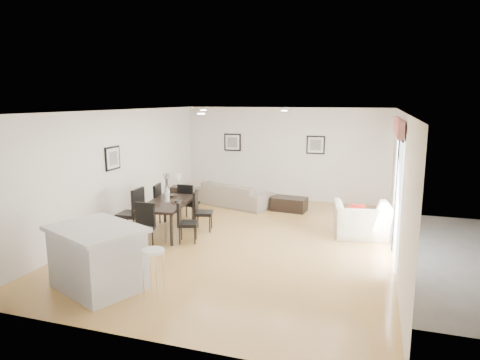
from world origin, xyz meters
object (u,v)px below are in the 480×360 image
(coffee_table, at_px, (289,204))
(dining_table, at_px, (167,205))
(sofa, at_px, (233,194))
(dining_chair_wnear, at_px, (134,210))
(side_table, at_px, (179,196))
(dining_chair_foot, at_px, (188,200))
(kitchen_island, at_px, (97,257))
(dining_chair_wfar, at_px, (153,202))
(dining_chair_efar, at_px, (200,209))
(armchair, at_px, (362,220))
(bar_stool, at_px, (153,256))
(dining_chair_head, at_px, (143,224))
(dining_chair_enear, at_px, (184,219))

(coffee_table, bearing_deg, dining_table, -122.43)
(sofa, bearing_deg, dining_chair_wnear, 87.78)
(coffee_table, bearing_deg, side_table, -168.14)
(dining_chair_foot, xyz_separation_m, coffee_table, (2.18, 1.68, -0.33))
(dining_chair_foot, relative_size, kitchen_island, 0.53)
(dining_chair_wfar, relative_size, dining_chair_efar, 1.10)
(kitchen_island, bearing_deg, armchair, 68.67)
(dining_chair_wnear, bearing_deg, dining_chair_wfar, 178.65)
(side_table, distance_m, bar_stool, 5.72)
(bar_stool, bearing_deg, dining_chair_wnear, 126.94)
(dining_chair_efar, distance_m, coffee_table, 2.83)
(dining_chair_wnear, xyz_separation_m, dining_chair_efar, (1.19, 0.83, -0.09))
(dining_chair_wfar, bearing_deg, dining_chair_head, 11.43)
(sofa, relative_size, dining_chair_wfar, 2.20)
(armchair, height_order, dining_chair_efar, dining_chair_efar)
(dining_table, relative_size, side_table, 3.37)
(dining_chair_enear, xyz_separation_m, dining_chair_efar, (-0.00, 0.85, 0.01))
(dining_chair_wfar, relative_size, dining_chair_head, 1.08)
(sofa, distance_m, side_table, 1.53)
(dining_chair_wnear, height_order, side_table, dining_chair_wnear)
(sofa, distance_m, dining_chair_wnear, 3.47)
(dining_table, bearing_deg, bar_stool, -73.68)
(dining_chair_wnear, distance_m, dining_chair_enear, 1.20)
(dining_chair_enear, height_order, dining_chair_efar, dining_chair_efar)
(dining_chair_wnear, bearing_deg, coffee_table, 136.93)
(dining_table, height_order, dining_chair_foot, dining_chair_foot)
(armchair, distance_m, dining_chair_foot, 4.10)
(dining_chair_efar, height_order, side_table, dining_chair_efar)
(dining_chair_efar, distance_m, dining_chair_foot, 0.89)
(dining_chair_wnear, relative_size, coffee_table, 1.17)
(dining_chair_enear, height_order, bar_stool, dining_chair_enear)
(dining_chair_enear, relative_size, coffee_table, 0.97)
(kitchen_island, bearing_deg, dining_chair_efar, 107.32)
(dining_chair_wnear, height_order, dining_chair_foot, dining_chair_wnear)
(armchair, distance_m, coffee_table, 2.58)
(sofa, distance_m, bar_stool, 5.75)
(dining_chair_wnear, bearing_deg, dining_chair_efar, 122.88)
(dining_table, relative_size, coffee_table, 1.98)
(dining_chair_wnear, distance_m, dining_chair_foot, 1.59)
(coffee_table, bearing_deg, sofa, -177.57)
(armchair, height_order, side_table, armchair)
(dining_chair_wnear, bearing_deg, dining_chair_head, 41.10)
(dining_table, bearing_deg, coffee_table, 44.28)
(dining_chair_enear, bearing_deg, dining_chair_wfar, 34.44)
(armchair, distance_m, dining_chair_head, 4.60)
(dining_table, height_order, dining_chair_enear, dining_chair_enear)
(kitchen_island, xyz_separation_m, bar_stool, (0.98, 0.00, 0.13))
(dining_table, distance_m, dining_chair_foot, 1.06)
(bar_stool, bearing_deg, dining_chair_head, 124.58)
(dining_chair_foot, bearing_deg, dining_chair_wnear, 70.79)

